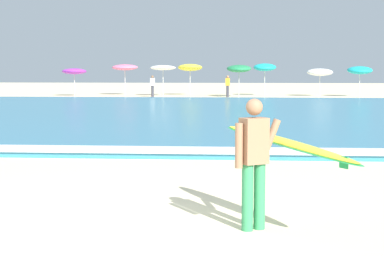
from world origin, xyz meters
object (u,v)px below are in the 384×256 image
object	(u,v)px
surfer_with_board	(270,151)
beachgoer_near_row_mid	(228,85)
beach_umbrella_1	(125,67)
beach_umbrella_6	(320,72)
beach_umbrella_0	(74,71)
beach_umbrella_2	(163,68)
beach_umbrella_4	(239,69)
beach_umbrella_3	(190,68)
beachgoer_near_row_left	(153,86)
beach_umbrella_5	(265,67)
beach_umbrella_7	(360,70)

from	to	relation	value
surfer_with_board	beachgoer_near_row_mid	bearing A→B (deg)	91.98
beach_umbrella_1	beach_umbrella_6	world-z (taller)	beach_umbrella_1
beach_umbrella_0	beach_umbrella_2	size ratio (longest dim) A/B	0.90
beach_umbrella_0	beach_umbrella_1	world-z (taller)	beach_umbrella_1
beach_umbrella_4	surfer_with_board	bearing A→B (deg)	-89.28
beach_umbrella_6	beachgoer_near_row_mid	world-z (taller)	beach_umbrella_6
beach_umbrella_6	beachgoer_near_row_mid	size ratio (longest dim) A/B	1.35
surfer_with_board	beach_umbrella_4	xyz separation A→B (m)	(-0.48, 38.01, 1.03)
beach_umbrella_0	beach_umbrella_3	distance (m)	8.80
beach_umbrella_1	beachgoer_near_row_mid	size ratio (longest dim) A/B	1.53
surfer_with_board	beachgoer_near_row_left	xyz separation A→B (m)	(-6.74, 36.99, -0.19)
beachgoer_near_row_left	surfer_with_board	bearing A→B (deg)	-79.67
beach_umbrella_5	beachgoer_near_row_mid	xyz separation A→B (m)	(-2.78, -2.57, -1.32)
beach_umbrella_1	beach_umbrella_4	world-z (taller)	beach_umbrella_1
beach_umbrella_2	beach_umbrella_6	world-z (taller)	beach_umbrella_2
beachgoer_near_row_mid	beach_umbrella_2	bearing A→B (deg)	166.45
surfer_with_board	beach_umbrella_0	world-z (taller)	beach_umbrella_0
surfer_with_board	beach_umbrella_0	xyz separation A→B (m)	(-12.78, 37.98, 0.83)
surfer_with_board	beach_umbrella_3	size ratio (longest dim) A/B	1.09
beachgoer_near_row_left	beachgoer_near_row_mid	bearing A→B (deg)	5.14
surfer_with_board	beach_umbrella_1	distance (m)	41.19
beachgoer_near_row_mid	beachgoer_near_row_left	bearing A→B (deg)	-174.86
beach_umbrella_5	beachgoer_near_row_mid	size ratio (longest dim) A/B	1.60
beachgoer_near_row_mid	beach_umbrella_4	bearing A→B (deg)	32.91
beachgoer_near_row_mid	beach_umbrella_1	bearing A→B (deg)	161.90
beach_umbrella_6	beach_umbrella_0	bearing A→B (deg)	-176.44
beach_umbrella_4	beachgoer_near_row_mid	world-z (taller)	beach_umbrella_4
beach_umbrella_1	beach_umbrella_2	world-z (taller)	beach_umbrella_1
beach_umbrella_0	beach_umbrella_7	distance (m)	21.17
surfer_with_board	beach_umbrella_4	distance (m)	38.02
beach_umbrella_1	beach_umbrella_3	xyz separation A→B (m)	(5.09, -0.01, -0.02)
beach_umbrella_7	beachgoer_near_row_mid	world-z (taller)	beach_umbrella_7
beach_umbrella_1	beach_umbrella_7	world-z (taller)	beach_umbrella_1
beach_umbrella_5	beach_umbrella_6	bearing A→B (deg)	-12.83
beach_umbrella_7	beachgoer_near_row_left	world-z (taller)	beach_umbrella_7
beach_umbrella_3	beach_umbrella_7	size ratio (longest dim) A/B	1.07
beach_umbrella_0	beach_umbrella_3	bearing A→B (deg)	13.94
beachgoer_near_row_left	beach_umbrella_0	bearing A→B (deg)	170.64
beach_umbrella_5	beachgoer_near_row_left	bearing A→B (deg)	-159.61
beach_umbrella_0	beach_umbrella_1	distance (m)	4.05
beach_umbrella_5	beachgoer_near_row_left	size ratio (longest dim) A/B	1.60
beach_umbrella_4	beach_umbrella_2	bearing A→B (deg)	173.53
beach_umbrella_2	beachgoer_near_row_mid	size ratio (longest dim) A/B	1.48
beachgoer_near_row_mid	beach_umbrella_0	bearing A→B (deg)	177.48
beach_umbrella_3	beach_umbrella_7	bearing A→B (deg)	-6.28
surfer_with_board	beach_umbrella_1	bearing A→B (deg)	103.11
beachgoer_near_row_left	beach_umbrella_7	bearing A→B (deg)	6.50
beach_umbrella_3	surfer_with_board	bearing A→B (deg)	-83.95
surfer_with_board	beach_umbrella_6	size ratio (longest dim) A/B	1.26
beach_umbrella_1	beach_umbrella_7	xyz separation A→B (m)	(17.72, -1.40, -0.22)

